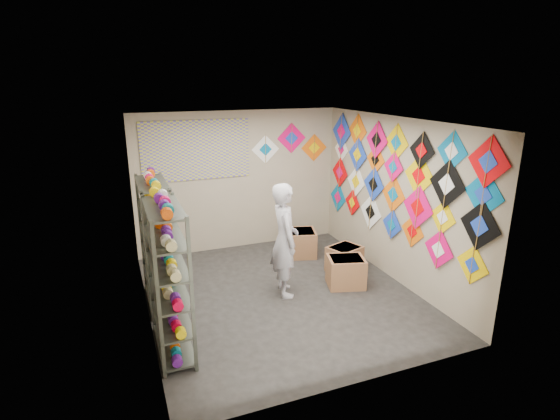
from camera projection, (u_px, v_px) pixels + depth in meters
name	position (u px, v px, depth m)	size (l,w,h in m)	color
ground	(281.00, 294.00, 6.89)	(4.50, 4.50, 0.00)	#272422
room_walls	(281.00, 194.00, 6.41)	(4.50, 4.50, 4.50)	tan
shelf_rack_front	(169.00, 280.00, 5.23)	(0.40, 1.10, 1.90)	#4C5147
shelf_rack_back	(157.00, 244.00, 6.39)	(0.40, 1.10, 1.90)	#4C5147
string_spools	(162.00, 254.00, 5.79)	(0.12, 2.36, 0.12)	#FA0C66
kite_wall_display	(395.00, 181.00, 7.08)	(0.05, 4.34, 2.05)	#FFD000
back_wall_kites	(291.00, 145.00, 8.68)	(1.61, 0.02, 0.80)	white
poster	(196.00, 150.00, 8.01)	(2.00, 0.01, 1.10)	#5D51AF
shopkeeper	(285.00, 240.00, 6.69)	(0.51, 0.70, 1.79)	silver
carton_a	(346.00, 272.00, 7.13)	(0.58, 0.48, 0.48)	#9B6843
carton_b	(344.00, 259.00, 7.69)	(0.54, 0.45, 0.45)	#9B6843
carton_c	(302.00, 243.00, 8.36)	(0.51, 0.56, 0.49)	#9B6843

